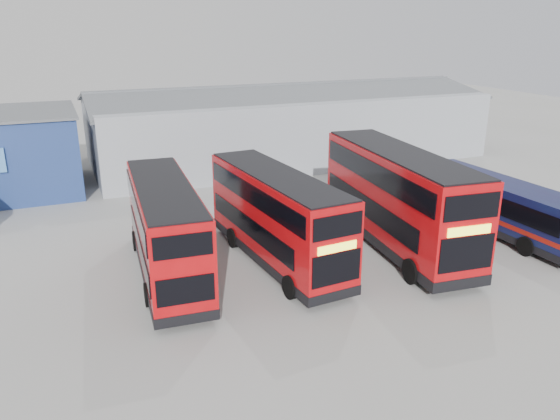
# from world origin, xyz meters

# --- Properties ---
(ground_plane) EXTENTS (120.00, 120.00, 0.00)m
(ground_plane) POSITION_xyz_m (0.00, 0.00, 0.00)
(ground_plane) COLOR gray
(ground_plane) RESTS_ON ground
(maintenance_shed) EXTENTS (30.50, 12.00, 5.89)m
(maintenance_shed) POSITION_xyz_m (8.00, 20.00, 2.60)
(maintenance_shed) COLOR #9BA1AA
(maintenance_shed) RESTS_ON ground
(double_decker_left) EXTENTS (3.03, 9.79, 4.08)m
(double_decker_left) POSITION_xyz_m (-5.50, 1.69, 2.03)
(double_decker_left) COLOR red
(double_decker_left) RESTS_ON ground
(double_decker_centre) EXTENTS (3.11, 9.98, 4.16)m
(double_decker_centre) POSITION_xyz_m (-0.66, 1.26, 2.07)
(double_decker_centre) COLOR red
(double_decker_centre) RESTS_ON ground
(double_decker_right) EXTENTS (3.80, 11.35, 4.71)m
(double_decker_right) POSITION_xyz_m (5.31, 0.72, 2.35)
(double_decker_right) COLOR red
(double_decker_right) RESTS_ON ground
(single_decker_blue) EXTENTS (2.69, 10.11, 2.72)m
(single_decker_blue) POSITION_xyz_m (11.30, 0.18, 1.35)
(single_decker_blue) COLOR #0D173C
(single_decker_blue) RESTS_ON ground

